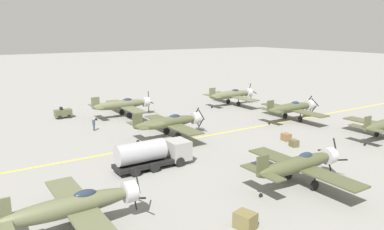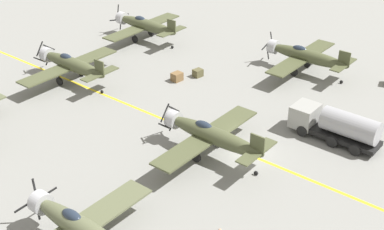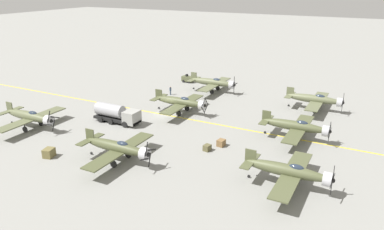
{
  "view_description": "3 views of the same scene",
  "coord_description": "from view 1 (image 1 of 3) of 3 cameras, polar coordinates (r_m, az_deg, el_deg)",
  "views": [
    {
      "loc": [
        39.0,
        -20.77,
        13.66
      ],
      "look_at": [
        -0.78,
        5.0,
        2.91
      ],
      "focal_mm": 35.0,
      "sensor_mm": 36.0,
      "label": 1
    },
    {
      "loc": [
        -32.42,
        -20.05,
        24.92
      ],
      "look_at": [
        -1.03,
        5.22,
        2.42
      ],
      "focal_mm": 50.0,
      "sensor_mm": 36.0,
      "label": 2
    },
    {
      "loc": [
        51.32,
        32.44,
        21.84
      ],
      "look_at": [
        6.65,
        9.09,
        3.56
      ],
      "focal_mm": 35.0,
      "sensor_mm": 36.0,
      "label": 3
    }
  ],
  "objects": [
    {
      "name": "taxiway_stripe",
      "position": [
        46.25,
        -4.69,
        -4.44
      ],
      "size": [
        0.3,
        160.0,
        0.01
      ],
      "primitive_type": "cube",
      "color": "yellow",
      "rests_on": "ground"
    },
    {
      "name": "ground_plane",
      "position": [
        46.25,
        -4.69,
        -4.44
      ],
      "size": [
        400.0,
        400.0,
        0.0
      ],
      "primitive_type": "plane",
      "color": "gray"
    },
    {
      "name": "airplane_mid_left",
      "position": [
        61.06,
        -10.46,
        1.57
      ],
      "size": [
        12.0,
        9.98,
        3.8
      ],
      "rotation": [
        0.0,
        0.0,
        -0.06
      ],
      "color": "#5D6244",
      "rests_on": "ground"
    },
    {
      "name": "airplane_mid_right",
      "position": [
        34.93,
        16.07,
        -7.22
      ],
      "size": [
        12.0,
        9.98,
        3.73
      ],
      "rotation": [
        0.0,
        0.0,
        -0.3
      ],
      "color": "#4A4F31",
      "rests_on": "ground"
    },
    {
      "name": "airplane_far_center",
      "position": [
        59.44,
        14.91,
        1.04
      ],
      "size": [
        12.0,
        9.98,
        3.65
      ],
      "rotation": [
        0.0,
        0.0,
        -0.09
      ],
      "color": "#4E5334",
      "rests_on": "ground"
    },
    {
      "name": "airplane_mid_center",
      "position": [
        48.59,
        -3.44,
        -1.11
      ],
      "size": [
        12.0,
        9.98,
        3.65
      ],
      "rotation": [
        0.0,
        0.0,
        -0.24
      ],
      "color": "#4E5334",
      "rests_on": "ground"
    },
    {
      "name": "supply_crate_by_tanker",
      "position": [
        48.88,
        14.16,
        -3.28
      ],
      "size": [
        1.21,
        1.05,
        0.93
      ],
      "primitive_type": "cube",
      "rotation": [
        0.0,
        0.0,
        -0.11
      ],
      "color": "brown",
      "rests_on": "ground"
    },
    {
      "name": "airplane_far_left",
      "position": [
        69.78,
        6.1,
        3.1
      ],
      "size": [
        12.0,
        9.98,
        3.76
      ],
      "rotation": [
        0.0,
        0.0,
        0.13
      ],
      "color": "#5E6344",
      "rests_on": "ground"
    },
    {
      "name": "airplane_near_right",
      "position": [
        27.36,
        -17.43,
        -13.04
      ],
      "size": [
        12.0,
        9.98,
        3.7
      ],
      "rotation": [
        0.0,
        0.0,
        0.09
      ],
      "color": "#595F40",
      "rests_on": "ground"
    },
    {
      "name": "ground_crew_walking",
      "position": [
        53.69,
        -14.75,
        -1.34
      ],
      "size": [
        0.38,
        0.38,
        1.74
      ],
      "color": "#334256",
      "rests_on": "ground"
    },
    {
      "name": "fuel_tanker",
      "position": [
        38.12,
        -5.95,
        -5.88
      ],
      "size": [
        2.68,
        8.0,
        2.98
      ],
      "color": "black",
      "rests_on": "ground"
    },
    {
      "name": "supply_crate_mid_lane",
      "position": [
        46.67,
        15.27,
        -4.17
      ],
      "size": [
        1.12,
        0.99,
        0.83
      ],
      "primitive_type": "cube",
      "rotation": [
        0.0,
        0.0,
        -0.17
      ],
      "color": "brown",
      "rests_on": "ground"
    },
    {
      "name": "tow_tractor",
      "position": [
        62.98,
        -19.05,
        0.28
      ],
      "size": [
        1.57,
        2.6,
        1.79
      ],
      "color": "#515638",
      "rests_on": "ground"
    },
    {
      "name": "supply_crate_outboard",
      "position": [
        27.62,
        8.11,
        -15.61
      ],
      "size": [
        1.66,
        1.49,
        1.18
      ],
      "primitive_type": "cube",
      "rotation": [
        0.0,
        0.0,
        0.25
      ],
      "color": "brown",
      "rests_on": "ground"
    }
  ]
}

